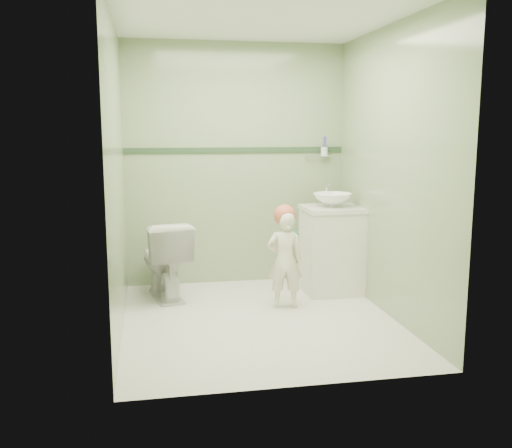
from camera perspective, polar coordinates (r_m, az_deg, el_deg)
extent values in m
plane|color=white|center=(4.77, 0.34, -9.57)|extent=(2.50, 2.50, 0.00)
cube|color=#8CAB79|center=(5.75, -2.04, 5.92)|extent=(2.20, 0.04, 2.40)
cube|color=#8CAB79|center=(3.31, 4.50, 3.23)|extent=(2.20, 0.04, 2.40)
cube|color=#8CAB79|center=(4.45, -13.74, 4.59)|extent=(0.04, 2.50, 2.40)
cube|color=#8CAB79|center=(4.86, 13.25, 5.00)|extent=(0.04, 2.50, 2.40)
plane|color=white|center=(4.59, 0.37, 20.06)|extent=(2.50, 2.50, 0.00)
cube|color=#2B452A|center=(5.73, -2.03, 7.41)|extent=(2.20, 0.02, 0.05)
cube|color=white|center=(5.53, 7.53, -2.69)|extent=(0.52, 0.50, 0.80)
cube|color=white|center=(5.45, 7.63, 1.52)|extent=(0.54, 0.52, 0.04)
imported|color=white|center=(5.44, 7.65, 2.40)|extent=(0.37, 0.37, 0.13)
cylinder|color=silver|center=(5.63, 7.02, 3.21)|extent=(0.03, 0.03, 0.18)
cylinder|color=silver|center=(5.57, 7.20, 3.97)|extent=(0.02, 0.12, 0.02)
cylinder|color=silver|center=(5.89, 6.20, 6.73)|extent=(0.26, 0.02, 0.02)
cylinder|color=silver|center=(5.88, 6.83, 7.20)|extent=(0.07, 0.07, 0.09)
cylinder|color=#7B489E|center=(5.87, 6.85, 7.88)|extent=(0.01, 0.01, 0.17)
cylinder|color=blue|center=(5.87, 6.74, 7.88)|extent=(0.01, 0.01, 0.17)
cylinder|color=blue|center=(5.88, 6.95, 7.88)|extent=(0.01, 0.01, 0.17)
cylinder|color=#D85943|center=(5.89, 6.91, 7.89)|extent=(0.01, 0.01, 0.17)
imported|color=white|center=(5.36, -9.11, -3.49)|extent=(0.54, 0.78, 0.73)
imported|color=#EEE9CF|center=(4.99, 2.90, -3.62)|extent=(0.33, 0.24, 0.85)
sphere|color=#C76145|center=(4.94, 2.87, 0.87)|extent=(0.19, 0.19, 0.19)
cylinder|color=#159B6E|center=(4.82, 4.06, -0.86)|extent=(0.09, 0.13, 0.06)
cube|color=white|center=(4.86, 3.28, -0.30)|extent=(0.03, 0.03, 0.02)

